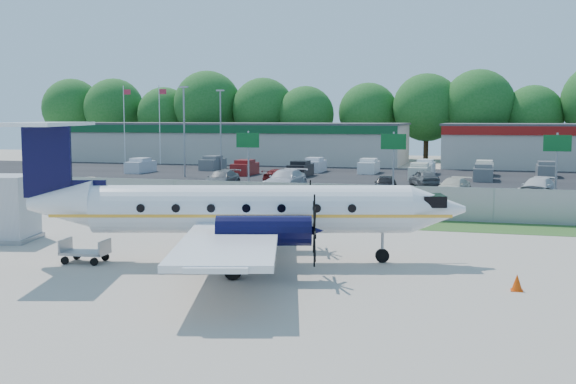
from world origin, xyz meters
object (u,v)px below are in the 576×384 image
(aircraft, at_px, (241,209))
(baggage_cart_far, at_px, (85,252))
(service_container, at_px, (4,210))
(pushback_tug, at_px, (210,254))

(aircraft, distance_m, baggage_cart_far, 6.79)
(aircraft, bearing_deg, service_container, 171.75)
(pushback_tug, bearing_deg, aircraft, 60.09)
(aircraft, height_order, pushback_tug, aircraft)
(pushback_tug, height_order, baggage_cart_far, pushback_tug)
(pushback_tug, height_order, service_container, service_container)
(pushback_tug, relative_size, baggage_cart_far, 1.36)
(pushback_tug, bearing_deg, baggage_cart_far, -176.07)
(aircraft, relative_size, pushback_tug, 7.18)
(aircraft, height_order, service_container, aircraft)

